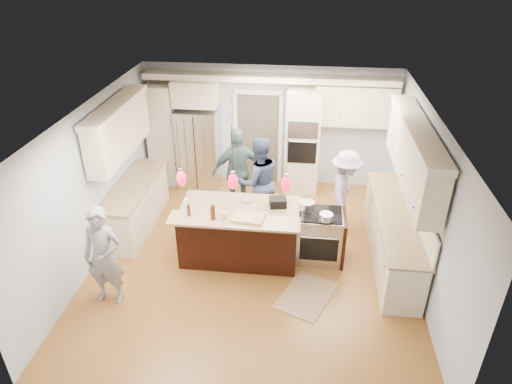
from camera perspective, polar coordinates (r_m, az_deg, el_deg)
ground_plane at (r=8.26m, az=-0.28°, el=-8.17°), size 6.00×6.00×0.00m
room_shell at (r=7.30m, az=-0.31°, el=3.24°), size 5.54×6.04×2.72m
refrigerator at (r=10.30m, az=-7.17°, el=5.47°), size 0.90×0.70×1.80m
oven_column at (r=9.96m, az=5.84°, el=6.26°), size 0.72×0.69×2.30m
back_upper_cabinets at (r=9.97m, az=-2.73°, el=9.62°), size 5.30×0.61×2.54m
right_counter_run at (r=8.05m, az=17.52°, el=-1.73°), size 0.64×3.10×2.51m
left_cabinets at (r=8.92m, az=-15.47°, el=1.75°), size 0.64×2.30×2.51m
kitchen_island at (r=8.06m, az=-1.98°, el=-4.99°), size 2.10×1.46×1.12m
island_range at (r=8.08m, az=8.08°, el=-5.45°), size 0.82×0.71×0.92m
pendant_lights at (r=6.88m, az=-2.88°, el=1.39°), size 1.75×0.15×1.03m
person_bar_end at (r=7.28m, az=-18.49°, el=-7.67°), size 0.60×0.40×1.65m
person_far_left at (r=8.77m, az=0.31°, el=1.30°), size 1.09×0.99×1.82m
person_far_right at (r=9.19m, az=-2.22°, el=2.62°), size 1.14×0.75×1.80m
person_range_side at (r=8.77m, az=11.04°, el=0.06°), size 0.74×1.12×1.64m
floor_rug at (r=7.53m, az=6.32°, el=-12.72°), size 1.06×1.24×0.01m
water_bottle at (r=7.32m, az=-8.70°, el=-1.93°), size 0.09×0.09×0.29m
beer_bottle_a at (r=7.33m, az=-8.42°, el=-2.26°), size 0.06×0.06×0.21m
beer_bottle_b at (r=7.18m, az=-5.38°, el=-2.54°), size 0.08×0.08×0.26m
beer_bottle_c at (r=7.20m, az=-5.55°, el=-2.66°), size 0.07×0.07×0.21m
drink_can at (r=7.20m, az=-4.05°, el=-3.01°), size 0.09×0.09×0.13m
cutting_board at (r=7.23m, az=-1.01°, el=-3.20°), size 0.54×0.41×0.04m
pot_large at (r=7.86m, az=6.37°, el=-1.71°), size 0.26×0.26×0.15m
pot_small at (r=7.64m, az=8.76°, el=-3.08°), size 0.23×0.23×0.11m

